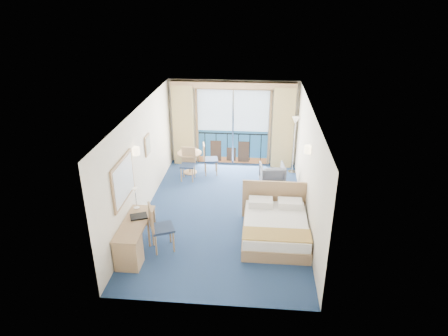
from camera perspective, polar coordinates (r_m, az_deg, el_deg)
floor at (r=10.19m, az=-0.01°, el=-6.39°), size 6.50×6.50×0.00m
room_walls at (r=9.41m, az=-0.02°, el=2.97°), size 4.04×6.54×2.72m
balcony_door at (r=12.65m, az=1.26°, el=5.53°), size 2.36×0.03×2.52m
curtain_left at (r=12.66m, az=-5.80°, el=6.06°), size 0.65×0.22×2.55m
curtain_right at (r=12.46m, az=8.42°, el=5.64°), size 0.65×0.22×2.55m
pelmet at (r=12.15m, az=1.32°, el=11.80°), size 3.80×0.25×0.18m
mirror at (r=8.55m, az=-14.22°, el=-1.73°), size 0.05×1.25×0.95m
wall_print at (r=10.24m, az=-10.86°, el=3.26°), size 0.04×0.42×0.52m
sconce_left at (r=9.21m, az=-12.48°, el=2.37°), size 0.18×0.18×0.18m
sconce_right at (r=9.28m, az=11.92°, el=2.61°), size 0.18×0.18×0.18m
bed at (r=9.18m, az=7.34°, el=-8.33°), size 1.58×1.88×1.00m
nightstand at (r=10.25m, az=9.96°, el=-4.72°), size 0.45×0.43×0.58m
phone at (r=10.09m, az=10.08°, el=-3.09°), size 0.17×0.14×0.07m
armchair at (r=11.54m, az=6.90°, el=-0.93°), size 0.77×0.79×0.64m
floor_lamp at (r=12.05m, az=10.10°, el=5.23°), size 0.25×0.25×1.78m
desk at (r=8.50m, az=-13.30°, el=-10.85°), size 0.52×1.51×0.71m
desk_chair at (r=8.65m, az=-9.45°, el=-8.06°), size 0.62×0.62×1.09m
folder at (r=8.82m, az=-12.09°, el=-6.78°), size 0.43×0.39×0.03m
desk_lamp at (r=8.96m, az=-12.55°, el=-3.67°), size 0.13×0.13×0.50m
round_table at (r=12.18m, az=-4.92°, el=1.51°), size 0.74×0.74×0.67m
table_chair_a at (r=12.06m, az=-2.32°, el=1.55°), size 0.50×0.49×0.97m
table_chair_b at (r=11.79m, az=-5.14°, el=0.90°), size 0.42×0.43×0.96m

